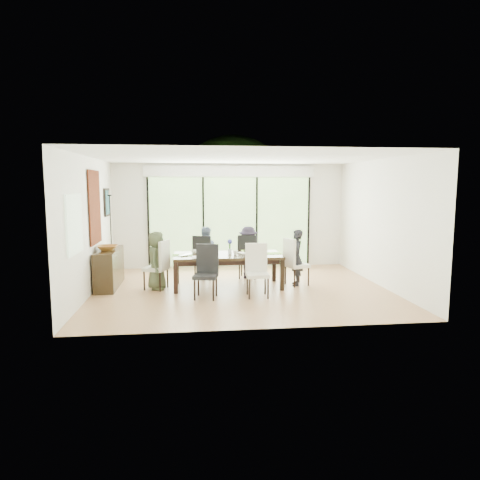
{
  "coord_description": "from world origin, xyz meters",
  "views": [
    {
      "loc": [
        -1.04,
        -8.62,
        2.15
      ],
      "look_at": [
        0.0,
        0.25,
        1.0
      ],
      "focal_mm": 32.0,
      "sensor_mm": 36.0,
      "label": 1
    }
  ],
  "objects": [
    {
      "name": "mullion_b",
      "position": [
        -0.7,
        2.46,
        1.2
      ],
      "size": [
        0.05,
        0.04,
        2.3
      ],
      "primitive_type": "cube",
      "color": "black",
      "rests_on": "wall_back"
    },
    {
      "name": "placemat_right",
      "position": [
        0.69,
        0.23,
        0.71
      ],
      "size": [
        0.41,
        0.3,
        0.01
      ],
      "primitive_type": "cube",
      "color": "#81BE44",
      "rests_on": "table_top"
    },
    {
      "name": "side_window",
      "position": [
        -2.97,
        -1.2,
        1.5
      ],
      "size": [
        0.02,
        0.9,
        1.0
      ],
      "primitive_type": "cube",
      "color": "#8CAD7F",
      "rests_on": "wall_left"
    },
    {
      "name": "person_left_end",
      "position": [
        -1.74,
        0.23,
        0.6
      ],
      "size": [
        0.44,
        0.61,
        1.21
      ],
      "primitive_type": "imported",
      "rotation": [
        0.0,
        0.0,
        1.4
      ],
      "color": "#444E34",
      "rests_on": "floor"
    },
    {
      "name": "table_top",
      "position": [
        -0.26,
        0.23,
        0.67
      ],
      "size": [
        2.25,
        1.03,
        0.06
      ],
      "primitive_type": "cube",
      "color": "black",
      "rests_on": "floor"
    },
    {
      "name": "art_frame",
      "position": [
        -2.97,
        1.7,
        1.75
      ],
      "size": [
        0.03,
        0.55,
        0.65
      ],
      "primitive_type": "cube",
      "color": "black",
      "rests_on": "wall_left"
    },
    {
      "name": "bowl",
      "position": [
        -2.76,
        0.44,
        0.85
      ],
      "size": [
        0.42,
        0.42,
        0.1
      ],
      "primitive_type": "imported",
      "color": "brown",
      "rests_on": "sideboard"
    },
    {
      "name": "laptop",
      "position": [
        -1.11,
        0.13,
        0.71
      ],
      "size": [
        0.36,
        0.36,
        0.02
      ],
      "primitive_type": "imported",
      "rotation": [
        0.0,
        0.0,
        0.8
      ],
      "color": "silver",
      "rests_on": "table_top"
    },
    {
      "name": "placemat_left",
      "position": [
        -1.21,
        0.23,
        0.71
      ],
      "size": [
        0.41,
        0.3,
        0.01
      ],
      "primitive_type": "cube",
      "color": "#6A9F38",
      "rests_on": "table_top"
    },
    {
      "name": "chair_right_end",
      "position": [
        1.24,
        0.23,
        0.52
      ],
      "size": [
        0.55,
        0.55,
        1.03
      ],
      "primitive_type": null,
      "rotation": [
        0.0,
        0.0,
        1.91
      ],
      "color": "white",
      "rests_on": "floor"
    },
    {
      "name": "chair_far_left",
      "position": [
        -0.71,
        1.08,
        0.52
      ],
      "size": [
        0.56,
        0.56,
        1.03
      ],
      "primitive_type": null,
      "rotation": [
        0.0,
        0.0,
        2.75
      ],
      "color": "black",
      "rests_on": "floor"
    },
    {
      "name": "chair_near_right",
      "position": [
        0.24,
        -0.64,
        0.52
      ],
      "size": [
        0.44,
        0.44,
        1.03
      ],
      "primitive_type": null,
      "rotation": [
        0.0,
        0.0,
        -0.02
      ],
      "color": "white",
      "rests_on": "floor"
    },
    {
      "name": "cup_b",
      "position": [
        -0.11,
        0.13,
        0.75
      ],
      "size": [
        0.12,
        0.12,
        0.09
      ],
      "primitive_type": "imported",
      "rotation": [
        0.0,
        0.0,
        1.98
      ],
      "color": "white",
      "rests_on": "table_top"
    },
    {
      "name": "cup_a",
      "position": [
        -0.96,
        0.38,
        0.75
      ],
      "size": [
        0.14,
        0.14,
        0.09
      ],
      "primitive_type": "imported",
      "rotation": [
        0.0,
        0.0,
        0.28
      ],
      "color": "white",
      "rests_on": "table_top"
    },
    {
      "name": "hyacinth_stems",
      "position": [
        -0.21,
        0.28,
        0.87
      ],
      "size": [
        0.04,
        0.04,
        0.15
      ],
      "primitive_type": "cylinder",
      "color": "#337226",
      "rests_on": "table_top"
    },
    {
      "name": "wall_right",
      "position": [
        3.01,
        0.0,
        1.35
      ],
      "size": [
        0.02,
        5.0,
        2.7
      ],
      "primitive_type": "cube",
      "color": "white",
      "rests_on": "floor"
    },
    {
      "name": "blinds_header",
      "position": [
        0.0,
        2.46,
        2.5
      ],
      "size": [
        4.4,
        0.06,
        0.28
      ],
      "primitive_type": "cube",
      "color": "white",
      "rests_on": "wall_back"
    },
    {
      "name": "placemat_far_l",
      "position": [
        -0.71,
        0.63,
        0.71
      ],
      "size": [
        0.41,
        0.3,
        0.01
      ],
      "primitive_type": "cube",
      "color": "#75A43A",
      "rests_on": "table_top"
    },
    {
      "name": "person_far_left",
      "position": [
        -0.71,
        1.06,
        0.6
      ],
      "size": [
        0.59,
        0.39,
        1.21
      ],
      "primitive_type": "imported",
      "rotation": [
        0.0,
        0.0,
        3.21
      ],
      "color": "#7384A6",
      "rests_on": "floor"
    },
    {
      "name": "placemat_paper",
      "position": [
        -0.81,
        -0.07,
        0.71
      ],
      "size": [
        0.41,
        0.3,
        0.01
      ],
      "primitive_type": "cube",
      "color": "white",
      "rests_on": "table_top"
    },
    {
      "name": "candlestick_pan",
      "position": [
        -2.76,
        0.89,
        1.93
      ],
      "size": [
        0.09,
        0.09,
        0.03
      ],
      "primitive_type": "cylinder",
      "color": "black",
      "rests_on": "sideboard"
    },
    {
      "name": "table_leg_fr",
      "position": [
        0.82,
        -0.2,
        0.32
      ],
      "size": [
        0.08,
        0.08,
        0.65
      ],
      "primitive_type": "cube",
      "color": "black",
      "rests_on": "floor"
    },
    {
      "name": "papers",
      "position": [
        0.44,
        0.18,
        0.7
      ],
      "size": [
        0.28,
        0.21,
        0.0
      ],
      "primitive_type": "cube",
      "color": "white",
      "rests_on": "table_top"
    },
    {
      "name": "mullion_a",
      "position": [
        -2.1,
        2.46,
        1.2
      ],
      "size": [
        0.05,
        0.04,
        2.3
      ],
      "primitive_type": "cube",
      "color": "black",
      "rests_on": "wall_back"
    },
    {
      "name": "wall_left",
      "position": [
        -3.01,
        0.0,
        1.35
      ],
      "size": [
        0.02,
        5.0,
        2.7
      ],
      "primitive_type": "cube",
      "color": "beige",
      "rests_on": "floor"
    },
    {
      "name": "candle",
      "position": [
        -2.76,
        0.89,
        1.98
      ],
      "size": [
        0.03,
        0.03,
        0.09
      ],
      "primitive_type": "cylinder",
      "color": "silver",
      "rests_on": "sideboard"
    },
    {
      "name": "foliage_left",
      "position": [
        -1.8,
        5.2,
        1.44
      ],
      "size": [
        3.2,
        3.2,
        3.2
      ],
      "primitive_type": "sphere",
      "color": "#14380F",
      "rests_on": "ground"
    },
    {
      "name": "placemat_far_r",
      "position": [
        0.29,
        0.63,
        0.71
      ],
      "size": [
        0.41,
        0.3,
        0.01
      ],
      "primitive_type": "cube",
      "color": "#96C646",
      "rests_on": "table_top"
    },
    {
      "name": "mullion_c",
      "position": [
        0.7,
        2.46,
        1.2
      ],
      "size": [
        0.05,
        0.04,
        2.3
      ],
      "primitive_type": "cube",
      "color": "black",
      "rests_on": "wall_back"
    },
    {
      "name": "chair_left_end",
      "position": [
        -1.76,
        0.23,
        0.52
      ],
      "size": [
        0.56,
        0.56,
        1.03
      ],
      "primitive_type": null,
      "rotation": [
        0.0,
        0.0,
        -1.96
      ],
      "color": "beige",
      "rests_on": "floor"
    },
    {
      "name": "table_leg_fl",
      "position": [
        -1.34,
        -0.2,
        0.32
      ],
      "size": [
        0.08,
        0.08,
        0.65
      ],
      "primitive_type": "cube",
      "color": "black",
      "rests_on": "floor"
    },
    {
      "name": "person_far_right",
      "position": [
        0.29,
        1.06,
        0.6
      ],
      "size": [
        0.63,
        0.47,
        1.21
      ],
      "primitive_type": "imported",
      "rotation": [
        0.0,
        0.0,
        2.93
      ],
      "color": "#241E2D",
      "rests_on": "floor"
    },
    {
      "name": "mullion_d",
      "position": [
        2.1,
        2.46,
        1.2
      ],
      "size": [
        0.05,
        0.04,
        2.3
      ],
      "primitive_type": "cube",
      "color": "black",
      "rests_on": "wall_back"
    },
    {
      "name": "foliage_far",
      "position": [
        -0.6,
        6.5,
        1.62
      ],
      "size": [
        3.6,
        3.6,
        3.6
      ],
      "primitive_type": "sphere",
      "color": "#14380F",
      "rests_on": "ground"
    },
    {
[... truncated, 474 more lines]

